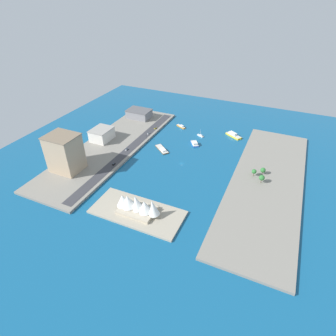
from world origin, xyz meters
TOP-DOWN VIEW (x-y plane):
  - ground_plane at (0.00, 0.00)m, footprint 440.00×440.00m
  - quay_west at (-95.02, 0.00)m, footprint 70.00×240.00m
  - quay_east at (95.02, 0.00)m, footprint 70.00×240.00m
  - peninsula_point at (5.58, 93.15)m, footprint 84.13×38.17m
  - road_strip at (69.29, 0.00)m, footprint 11.50×228.00m
  - barge_flat_brown at (33.60, -18.33)m, footprint 23.99×21.79m
  - catamaran_blue at (1.23, -47.71)m, footprint 14.93×17.39m
  - water_taxi_orange at (36.61, -88.38)m, footprint 16.12×10.82m
  - sailboat_small_white at (2.11, -73.15)m, footprint 10.78×7.08m
  - ferry_yellow_fast at (-38.88, -91.39)m, footprint 23.76×18.85m
  - warehouse_low_gray at (105.40, -88.71)m, footprint 34.90×25.05m
  - apartment_midrise_tan at (108.31, 65.76)m, footprint 32.63×28.14m
  - hotel_broad_white at (114.48, -6.60)m, footprint 23.39×28.58m
  - sedan_silver at (71.38, 3.72)m, footprint 2.17×5.24m
  - van_white at (66.90, -45.60)m, footprint 1.92×4.69m
  - suv_black at (67.40, 37.93)m, footprint 1.88×4.47m
  - taxi_yellow_cab at (65.70, -64.09)m, footprint 1.98×4.57m
  - traffic_light_waterfront at (62.46, -31.13)m, footprint 0.36×0.36m
  - opera_landmark at (6.24, 93.15)m, footprint 43.67×22.13m
  - park_tree_cluster at (-86.73, -3.94)m, footprint 14.61×21.90m

SIDE VIEW (x-z plane):
  - ground_plane at x=0.00m, z-range 0.00..0.00m
  - peninsula_point at x=5.58m, z-range 0.00..2.00m
  - sailboat_small_white at x=2.11m, z-range -4.01..6.11m
  - barge_flat_brown at x=33.60m, z-range -0.53..2.64m
  - quay_west at x=-95.02m, z-range 0.00..2.61m
  - quay_east at x=95.02m, z-range 0.00..2.61m
  - water_taxi_orange at x=36.61m, z-range -0.53..3.19m
  - catamaran_blue at x=1.23m, z-range -0.59..4.19m
  - ferry_yellow_fast at x=-38.88m, z-range -0.76..4.54m
  - road_strip at x=69.29m, z-range 2.61..2.76m
  - taxi_yellow_cab at x=65.70m, z-range 2.76..4.29m
  - van_white at x=66.90m, z-range 2.75..4.34m
  - suv_black at x=67.40m, z-range 2.75..4.35m
  - sedan_silver at x=71.38m, z-range 2.74..4.42m
  - traffic_light_waterfront at x=62.46m, z-range 3.71..10.21m
  - park_tree_cluster at x=-86.73m, z-range 3.75..12.78m
  - warehouse_low_gray at x=105.40m, z-range 2.64..14.78m
  - opera_landmark at x=6.24m, z-range 0.32..18.70m
  - hotel_broad_white at x=114.48m, z-range 2.65..17.81m
  - apartment_midrise_tan at x=108.31m, z-range 2.65..43.70m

